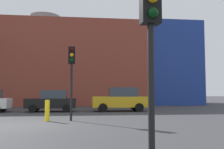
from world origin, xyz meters
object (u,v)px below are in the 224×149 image
at_px(traffic_light_near_right, 151,26).
at_px(parked_car_2, 52,101).
at_px(traffic_light_island, 72,66).
at_px(parked_car_3, 120,99).
at_px(bollard_yellow_2, 47,111).

bearing_deg(traffic_light_near_right, parked_car_2, -172.13).
bearing_deg(traffic_light_island, traffic_light_near_right, 7.93).
relative_size(parked_car_2, parked_car_3, 0.88).
relative_size(traffic_light_near_right, bollard_yellow_2, 3.33).
xyz_separation_m(traffic_light_near_right, traffic_light_island, (-1.79, 9.13, 0.20)).
bearing_deg(bollard_yellow_2, traffic_light_island, 0.44).
xyz_separation_m(parked_car_3, bollard_yellow_2, (-4.84, -6.88, -0.40)).
height_order(traffic_light_near_right, bollard_yellow_2, traffic_light_near_right).
distance_m(parked_car_2, traffic_light_near_right, 16.49).
relative_size(traffic_light_island, bollard_yellow_2, 3.58).
relative_size(traffic_light_near_right, traffic_light_island, 0.93).
xyz_separation_m(parked_car_2, traffic_light_island, (1.75, -6.87, 2.04)).
bearing_deg(bollard_yellow_2, traffic_light_near_right, -71.80).
bearing_deg(traffic_light_island, parked_car_3, 149.02).
relative_size(parked_car_3, traffic_light_near_right, 1.21).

